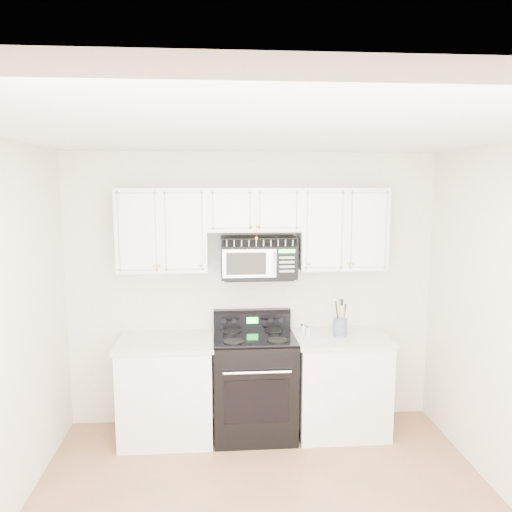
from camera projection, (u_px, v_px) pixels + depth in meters
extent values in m
cube|color=silver|center=(273.00, 132.00, 2.88)|extent=(3.50, 3.50, 0.01)
cube|color=#F8E6C8|center=(252.00, 289.00, 4.79)|extent=(3.50, 0.01, 2.60)
cube|color=silver|center=(167.00, 390.00, 4.54)|extent=(0.82, 0.63, 0.88)
cube|color=beige|center=(166.00, 342.00, 4.48)|extent=(0.86, 0.65, 0.04)
cube|color=black|center=(169.00, 429.00, 4.64)|extent=(0.82, 0.55, 0.10)
cube|color=silver|center=(340.00, 385.00, 4.66)|extent=(0.82, 0.63, 0.88)
cube|color=beige|center=(341.00, 338.00, 4.60)|extent=(0.86, 0.65, 0.04)
cube|color=black|center=(338.00, 422.00, 4.76)|extent=(0.82, 0.55, 0.10)
cube|color=black|center=(254.00, 386.00, 4.60)|extent=(0.74, 0.63, 0.92)
cube|color=black|center=(257.00, 402.00, 4.28)|extent=(0.56, 0.01, 0.39)
cylinder|color=silver|center=(257.00, 373.00, 4.22)|extent=(0.58, 0.02, 0.02)
cube|color=black|center=(254.00, 337.00, 4.53)|extent=(0.74, 0.63, 0.02)
cube|color=black|center=(252.00, 319.00, 4.79)|extent=(0.74, 0.08, 0.19)
cube|color=#1BEE3B|center=(252.00, 320.00, 4.75)|extent=(0.11, 0.00, 0.06)
cube|color=silver|center=(163.00, 230.00, 4.48)|extent=(0.80, 0.33, 0.75)
cube|color=silver|center=(342.00, 229.00, 4.61)|extent=(0.80, 0.33, 0.75)
cube|color=silver|center=(254.00, 210.00, 4.52)|extent=(0.84, 0.33, 0.39)
sphere|color=gold|center=(159.00, 266.00, 4.34)|extent=(0.03, 0.03, 0.03)
sphere|color=gold|center=(201.00, 265.00, 4.36)|extent=(0.03, 0.03, 0.03)
sphere|color=gold|center=(309.00, 264.00, 4.44)|extent=(0.03, 0.03, 0.03)
sphere|color=gold|center=(349.00, 263.00, 4.47)|extent=(0.03, 0.03, 0.03)
sphere|color=gold|center=(252.00, 226.00, 4.35)|extent=(0.03, 0.03, 0.03)
sphere|color=gold|center=(259.00, 226.00, 4.36)|extent=(0.03, 0.03, 0.03)
cylinder|color=red|center=(256.00, 232.00, 4.36)|extent=(0.01, 0.00, 0.11)
sphere|color=gold|center=(256.00, 239.00, 4.37)|extent=(0.03, 0.03, 0.03)
cube|color=black|center=(258.00, 257.00, 4.58)|extent=(0.68, 0.34, 0.38)
cube|color=#9A9883|center=(260.00, 243.00, 4.39)|extent=(0.66, 0.01, 0.07)
cube|color=#A3A4AB|center=(249.00, 264.00, 4.40)|extent=(0.48, 0.01, 0.25)
cube|color=black|center=(246.00, 264.00, 4.39)|extent=(0.35, 0.01, 0.20)
cube|color=black|center=(287.00, 263.00, 4.43)|extent=(0.19, 0.01, 0.25)
cube|color=#1BEE3B|center=(287.00, 251.00, 4.41)|extent=(0.15, 0.00, 0.03)
cylinder|color=silver|center=(275.00, 264.00, 4.38)|extent=(0.02, 0.02, 0.22)
cylinder|color=slate|center=(340.00, 327.00, 4.58)|extent=(0.13, 0.13, 0.16)
cylinder|color=olive|center=(344.00, 319.00, 4.57)|extent=(0.01, 0.01, 0.28)
cylinder|color=black|center=(338.00, 317.00, 4.59)|extent=(0.01, 0.01, 0.30)
cylinder|color=olive|center=(339.00, 318.00, 4.53)|extent=(0.01, 0.01, 0.32)
cylinder|color=black|center=(344.00, 319.00, 4.57)|extent=(0.01, 0.01, 0.28)
cylinder|color=#B6B6C1|center=(303.00, 330.00, 4.60)|extent=(0.04, 0.04, 0.09)
cylinder|color=silver|center=(303.00, 324.00, 4.59)|extent=(0.05, 0.05, 0.02)
cylinder|color=#B6B6C1|center=(308.00, 332.00, 4.56)|extent=(0.04, 0.04, 0.09)
cylinder|color=silver|center=(308.00, 326.00, 4.56)|extent=(0.04, 0.04, 0.02)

